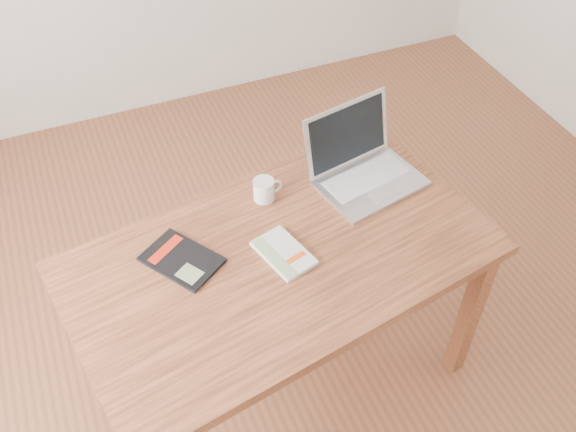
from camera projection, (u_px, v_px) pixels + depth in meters
name	position (u px, v px, depth m)	size (l,w,h in m)	color
room	(299.00, 84.00, 1.66)	(4.04, 4.04, 2.70)	brown
desk	(281.00, 272.00, 2.12)	(1.46, 0.99, 0.75)	brown
white_guidebook	(284.00, 253.00, 2.05)	(0.17, 0.23, 0.02)	silver
black_guidebook	(182.00, 260.00, 2.03)	(0.26, 0.29, 0.01)	black
laptop	(362.00, 166.00, 2.28)	(0.41, 0.37, 0.25)	silver
coffee_mug	(265.00, 189.00, 2.21)	(0.11, 0.07, 0.08)	white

